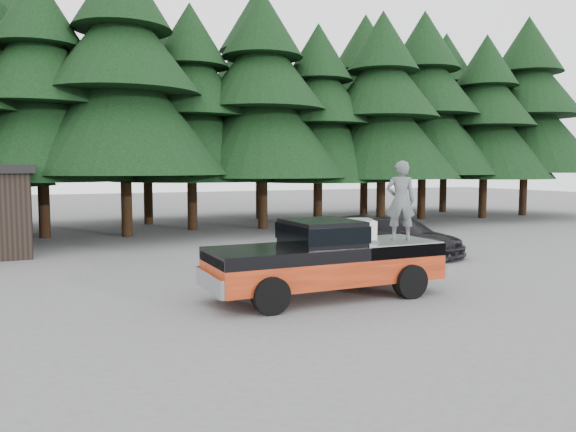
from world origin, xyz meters
name	(u,v)px	position (x,y,z in m)	size (l,w,h in m)	color
ground	(263,302)	(0.00, 0.00, 0.00)	(120.00, 120.00, 0.00)	#535456
pickup_truck	(325,270)	(1.59, -0.15, 0.67)	(6.00, 2.04, 1.33)	#C23A16
truck_cab	(321,232)	(1.49, -0.15, 1.62)	(1.66, 1.90, 0.59)	black
air_compressor	(359,231)	(2.58, -0.14, 1.59)	(0.75, 0.62, 0.52)	white
man_on_bed	(401,201)	(3.65, -0.38, 2.35)	(0.74, 0.49, 2.04)	#4F5456
parked_car	(402,236)	(7.37, 4.65, 0.68)	(1.90, 4.67, 1.35)	black
treeline	(144,78)	(0.42, 17.20, 7.72)	(60.15, 16.05, 17.50)	black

